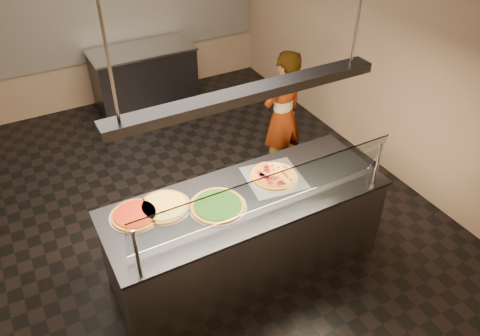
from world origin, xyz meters
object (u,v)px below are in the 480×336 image
serving_counter (246,233)px  pizza_cheese (164,206)px  sneeze_guard (268,192)px  pizza_tomato (135,215)px  heat_lamp_housing (248,94)px  pizza_spinach (217,205)px  worker (282,116)px  half_pizza_sausage (283,172)px  prep_table (145,78)px  perforated_tray (274,177)px  half_pizza_pepperoni (265,178)px  pizza_spatula (170,211)px

serving_counter → pizza_cheese: size_ratio=5.54×
sneeze_guard → pizza_cheese: sneeze_guard is taller
pizza_tomato → pizza_cheese: bearing=-3.2°
serving_counter → heat_lamp_housing: size_ratio=1.13×
pizza_spinach → worker: worker is taller
pizza_tomato → worker: bearing=24.8°
sneeze_guard → half_pizza_sausage: sneeze_guard is taller
pizza_tomato → heat_lamp_housing: bearing=-13.2°
sneeze_guard → prep_table: sneeze_guard is taller
heat_lamp_housing → perforated_tray: bearing=17.5°
half_pizza_pepperoni → heat_lamp_housing: size_ratio=0.20×
pizza_tomato → half_pizza_pepperoni: bearing=-5.4°
worker → pizza_cheese: bearing=15.3°
half_pizza_pepperoni → half_pizza_sausage: half_pizza_pepperoni is taller
prep_table → pizza_spatula: bearing=-105.0°
pizza_spatula → worker: (1.85, 1.10, -0.14)m
pizza_spinach → serving_counter: bearing=0.8°
pizza_spatula → worker: bearing=30.7°
worker → pizza_spinach: bearing=26.9°
half_pizza_sausage → worker: worker is taller
pizza_spinach → perforated_tray: bearing=10.1°
serving_counter → pizza_cheese: 0.88m
pizza_cheese → worker: 2.13m
sneeze_guard → worker: worker is taller
pizza_spatula → half_pizza_sausage: bearing=-0.0°
pizza_spatula → worker: size_ratio=0.16×
pizza_spinach → pizza_cheese: (-0.41, 0.22, -0.00)m
pizza_spatula → perforated_tray: bearing=-0.0°
worker → heat_lamp_housing: 2.03m
perforated_tray → pizza_spinach: 0.66m
worker → heat_lamp_housing: heat_lamp_housing is taller
half_pizza_pepperoni → heat_lamp_housing: heat_lamp_housing is taller
pizza_tomato → perforated_tray: bearing=-4.9°
half_pizza_sausage → pizza_spinach: half_pizza_sausage is taller
worker → serving_counter: bearing=33.2°
perforated_tray → pizza_spatula: pizza_spatula is taller
half_pizza_sausage → prep_table: 3.63m
prep_table → heat_lamp_housing: bearing=-94.3°
pizza_spinach → worker: size_ratio=0.31×
perforated_tray → pizza_tomato: pizza_tomato is taller
half_pizza_sausage → pizza_cheese: 1.17m
serving_counter → sneeze_guard: (0.00, -0.34, 0.76)m
heat_lamp_housing → pizza_tomato: bearing=166.8°
half_pizza_sausage → pizza_spatula: bearing=180.0°
serving_counter → perforated_tray: bearing=17.5°
half_pizza_sausage → pizza_spinach: 0.76m
perforated_tray → heat_lamp_housing: size_ratio=0.25×
pizza_spinach → pizza_tomato: (-0.67, 0.23, -0.00)m
half_pizza_sausage → pizza_tomato: bearing=175.4°
half_pizza_sausage → pizza_spatula: half_pizza_sausage is taller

